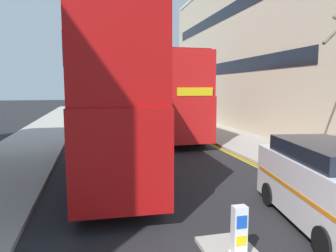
{
  "coord_description": "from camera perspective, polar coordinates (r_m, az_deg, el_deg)",
  "views": [
    {
      "loc": [
        -2.73,
        -2.33,
        3.52
      ],
      "look_at": [
        0.5,
        11.0,
        1.8
      ],
      "focal_mm": 33.04,
      "sensor_mm": 36.0,
      "label": 1
    }
  ],
  "objects": [
    {
      "name": "pedestrian_far",
      "position": [
        29.11,
        3.1,
        2.13
      ],
      "size": [
        0.34,
        0.22,
        1.62
      ],
      "color": "#2D2D38",
      "rests_on": "sidewalk_right"
    },
    {
      "name": "sidewalk_right",
      "position": [
        20.81,
        12.93,
        -2.58
      ],
      "size": [
        4.0,
        80.0,
        0.14
      ],
      "primitive_type": "cube",
      "color": "#ADA89E",
      "rests_on": "ground"
    },
    {
      "name": "townhouse_terrace_right",
      "position": [
        30.92,
        18.6,
        12.91
      ],
      "size": [
        10.08,
        28.0,
        13.65
      ],
      "color": "beige",
      "rests_on": "ground"
    },
    {
      "name": "taxi_minivan",
      "position": [
        8.79,
        27.79,
        -9.87
      ],
      "size": [
        2.67,
        5.06,
        2.12
      ],
      "color": "white",
      "rests_on": "ground"
    },
    {
      "name": "double_decker_bus_away",
      "position": [
        12.52,
        -9.89,
        4.8
      ],
      "size": [
        3.11,
        10.89,
        5.64
      ],
      "color": "#B20F0F",
      "rests_on": "ground"
    },
    {
      "name": "kerb_line_outer",
      "position": [
        18.16,
        9.8,
        -4.12
      ],
      "size": [
        0.1,
        56.0,
        0.01
      ],
      "primitive_type": "cube",
      "color": "yellow",
      "rests_on": "ground"
    },
    {
      "name": "double_decker_bus_oncoming",
      "position": [
        21.67,
        0.09,
        5.84
      ],
      "size": [
        2.99,
        10.86,
        5.64
      ],
      "color": "red",
      "rests_on": "ground"
    },
    {
      "name": "street_tree_near",
      "position": [
        42.49,
        0.41,
        5.81
      ],
      "size": [
        1.51,
        1.56,
        5.24
      ],
      "color": "#6B6047",
      "rests_on": "sidewalk_right"
    },
    {
      "name": "sidewalk_left",
      "position": [
        19.03,
        -24.86,
        -3.97
      ],
      "size": [
        4.0,
        80.0,
        0.14
      ],
      "primitive_type": "cube",
      "color": "#ADA89E",
      "rests_on": "ground"
    },
    {
      "name": "kerb_line_inner",
      "position": [
        18.1,
        9.33,
        -4.15
      ],
      "size": [
        0.1,
        56.0,
        0.01
      ],
      "primitive_type": "cube",
      "color": "yellow",
      "rests_on": "ground"
    },
    {
      "name": "keep_left_bollard",
      "position": [
        6.64,
        12.97,
        -19.05
      ],
      "size": [
        0.36,
        0.28,
        1.11
      ],
      "color": "silver",
      "rests_on": "traffic_island"
    }
  ]
}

